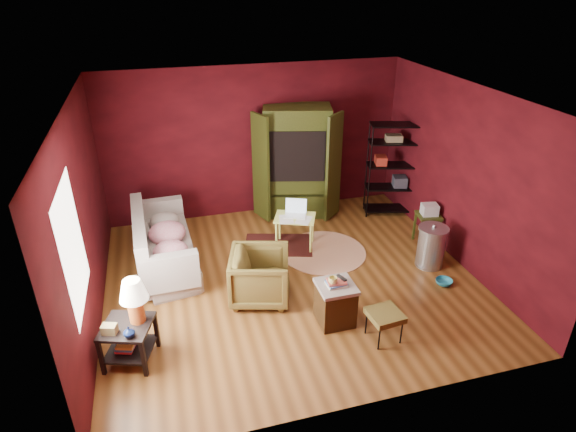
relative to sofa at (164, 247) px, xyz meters
name	(u,v)px	position (x,y,z in m)	size (l,w,h in m)	color
room	(289,198)	(1.79, -0.89, 1.03)	(5.54, 5.04, 2.84)	brown
sofa	(164,247)	(0.00, 0.00, 0.00)	(1.88, 0.55, 0.74)	gray
armchair	(260,274)	(1.28, -1.19, 0.05)	(0.81, 0.75, 0.83)	black
pet_bowl_steel	(426,261)	(3.98, -1.12, -0.24)	(0.25, 0.06, 0.25)	#BABBC1
pet_bowl_turquoise	(445,277)	(4.01, -1.61, -0.24)	(0.25, 0.08, 0.25)	teal
vase	(129,332)	(-0.46, -2.19, 0.23)	(0.13, 0.14, 0.13)	#0C183D
mug	(333,280)	(2.05, -2.01, 0.35)	(0.12, 0.09, 0.12)	#D4C567
side_table	(131,314)	(-0.44, -1.95, 0.29)	(0.70, 0.70, 1.10)	black
sofa_cushions	(161,245)	(-0.04, 0.00, 0.05)	(0.90, 2.08, 0.86)	gray
hamper	(335,302)	(2.12, -1.96, -0.06)	(0.48, 0.48, 0.68)	#3E240E
footstool	(385,316)	(2.60, -2.45, -0.01)	(0.44, 0.44, 0.41)	black
rug_round	(324,252)	(2.57, -0.24, -0.36)	(1.82, 1.82, 0.01)	beige
rug_oriental	(278,245)	(1.89, 0.17, -0.35)	(1.31, 1.05, 0.01)	#4D1614
laptop_desk	(295,220)	(2.17, 0.09, 0.14)	(0.79, 0.70, 0.82)	#ECFF74
tv_armoire	(297,160)	(2.55, 1.30, 0.72)	(1.60, 1.11, 2.09)	#343A10
wire_shelving	(392,166)	(4.25, 0.82, 0.61)	(0.94, 0.59, 1.79)	black
small_stand	(429,215)	(4.37, -0.44, 0.19)	(0.44, 0.44, 0.75)	#343A10
trash_can	(431,246)	(4.07, -1.07, -0.02)	(0.60, 0.60, 0.74)	#B4B6BC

